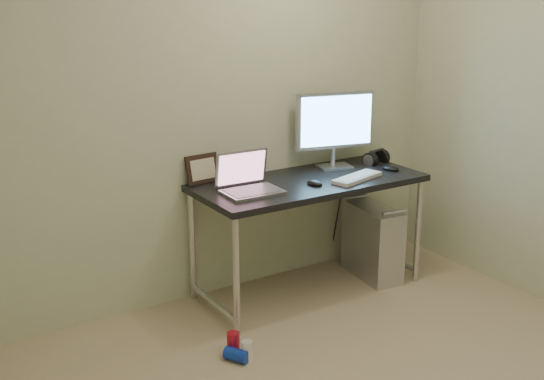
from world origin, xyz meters
The scene contains 16 objects.
wall_back centered at (0.00, 1.75, 1.25)m, with size 3.50×0.02×2.50m, color beige.
desk centered at (0.57, 1.43, 0.66)m, with size 1.47×0.64×0.75m.
tower_computer centered at (1.08, 1.38, 0.25)m, with size 0.27×0.50×0.53m.
cable_a centered at (1.03, 1.70, 0.40)m, with size 0.01×0.01×0.70m, color black.
cable_b centered at (1.12, 1.68, 0.38)m, with size 0.01×0.01×0.72m, color black.
can_red centered at (-0.24, 0.97, 0.06)m, with size 0.07×0.07×0.13m, color red.
can_white centered at (-0.21, 0.87, 0.05)m, with size 0.06×0.06×0.11m, color white.
can_blue centered at (-0.27, 0.89, 0.04)m, with size 0.07×0.07×0.13m, color #1133B8.
laptop centered at (0.12, 1.41, 0.80)m, with size 0.35×0.29×0.24m.
monitor centered at (0.89, 1.59, 1.05)m, with size 0.54×0.20×0.51m.
keyboard centered at (0.83, 1.27, 0.76)m, with size 0.38×0.12×0.02m, color silver.
mouse_right centered at (1.16, 1.33, 0.77)m, with size 0.08×0.12×0.04m, color black.
mouse_left centered at (0.53, 1.31, 0.77)m, with size 0.07×0.11×0.04m, color black.
headphones centered at (1.21, 1.53, 0.78)m, with size 0.19×0.11×0.12m.
picture_frame centered at (-0.02, 1.73, 0.84)m, with size 0.23×0.03×0.18m, color black.
webcam centered at (0.17, 1.70, 0.85)m, with size 0.05×0.04×0.13m.
Camera 1 is at (-1.83, -1.92, 1.91)m, focal length 45.00 mm.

